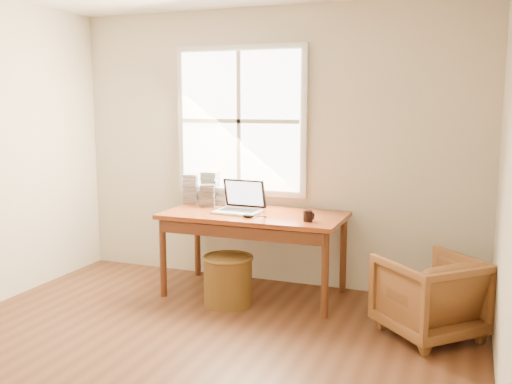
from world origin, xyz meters
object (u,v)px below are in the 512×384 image
desk (254,215)px  cd_stack_a (211,187)px  wicker_stool (228,281)px  coffee_mug (308,216)px  armchair (430,296)px  laptop (237,198)px

desk → cd_stack_a: cd_stack_a is taller
wicker_stool → cd_stack_a: 1.06m
desk → wicker_stool: size_ratio=3.87×
coffee_mug → wicker_stool: bearing=-167.5°
wicker_stool → desk: bearing=70.5°
wicker_stool → cd_stack_a: (-0.47, 0.65, 0.70)m
armchair → cd_stack_a: 2.33m
desk → laptop: laptop is taller
desk → cd_stack_a: (-0.58, 0.33, 0.18)m
cd_stack_a → desk: bearing=-29.4°
laptop → armchair: bearing=-9.0°
armchair → wicker_stool: 1.67m
coffee_mug → laptop: bearing=169.8°
desk → wicker_stool: desk is taller
laptop → cd_stack_a: cd_stack_a is taller
desk → armchair: (1.55, -0.40, -0.43)m
desk → armchair: desk is taller
armchair → wicker_stool: armchair is taller
wicker_stool → laptop: bearing=94.8°
desk → cd_stack_a: bearing=150.6°
armchair → laptop: laptop is taller
desk → wicker_stool: bearing=-109.5°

